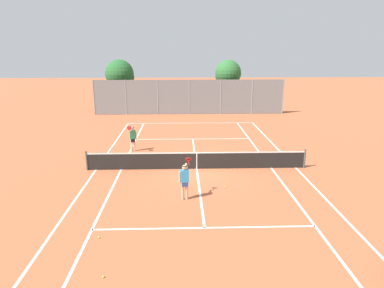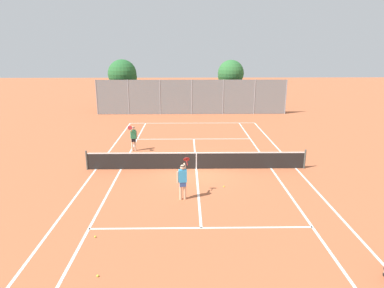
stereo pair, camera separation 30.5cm
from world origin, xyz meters
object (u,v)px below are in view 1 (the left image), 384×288
player_near_side (185,179)px  player_far_left (133,137)px  tennis_net (197,160)px  tree_behind_right (227,74)px  loose_tennis_ball_0 (103,277)px  loose_tennis_ball_1 (99,237)px  tree_behind_left (121,75)px  loose_tennis_ball_2 (225,186)px

player_near_side → player_far_left: (-3.23, 7.37, 0.00)m
tennis_net → tree_behind_right: bearing=77.7°
tennis_net → loose_tennis_ball_0: 9.67m
player_far_left → tree_behind_right: (7.95, 15.03, 2.88)m
tennis_net → loose_tennis_ball_1: 7.95m
loose_tennis_ball_1 → tree_behind_right: (7.77, 25.51, 3.77)m
player_near_side → loose_tennis_ball_0: size_ratio=26.88×
tree_behind_right → tennis_net: bearing=-102.3°
tennis_net → tree_behind_right: (4.02, 18.52, 3.30)m
tree_behind_left → tree_behind_right: (11.04, 0.24, 0.06)m
tennis_net → loose_tennis_ball_1: (-3.74, -7.00, -0.48)m
tennis_net → player_near_side: bearing=-100.2°
tree_behind_left → loose_tennis_ball_0: bearing=-81.9°
tennis_net → tree_behind_left: 19.84m
loose_tennis_ball_0 → loose_tennis_ball_2: 7.89m
tennis_net → tree_behind_right: tree_behind_right is taller
loose_tennis_ball_1 → tree_behind_left: (-3.27, 25.28, 3.71)m
player_near_side → tennis_net: bearing=79.8°
loose_tennis_ball_2 → tree_behind_left: tree_behind_left is taller
loose_tennis_ball_0 → loose_tennis_ball_1: 2.24m
tennis_net → loose_tennis_ball_0: size_ratio=181.82×
player_near_side → player_far_left: 8.04m
tree_behind_right → tree_behind_left: bearing=-178.8°
loose_tennis_ball_0 → loose_tennis_ball_1: size_ratio=1.00×
tree_behind_left → player_far_left: bearing=-78.2°
player_far_left → tree_behind_right: size_ratio=0.34×
player_far_left → tree_behind_left: bearing=101.8°
player_far_left → tree_behind_left: (-3.08, 14.80, 2.82)m
loose_tennis_ball_1 → tree_behind_left: tree_behind_left is taller
loose_tennis_ball_0 → loose_tennis_ball_1: bearing=106.1°
tennis_net → tree_behind_right: size_ratio=2.29×
player_far_left → tree_behind_left: size_ratio=0.33×
tree_behind_left → tree_behind_right: bearing=1.2°
tennis_net → loose_tennis_ball_0: tennis_net is taller
tennis_net → player_far_left: bearing=138.4°
loose_tennis_ball_2 → tree_behind_left: (-8.27, 20.85, 3.71)m
tennis_net → loose_tennis_ball_2: (1.25, -2.57, -0.48)m
player_near_side → player_far_left: bearing=113.7°
loose_tennis_ball_1 → player_far_left: bearing=91.0°
tennis_net → loose_tennis_ball_2: 2.90m
loose_tennis_ball_0 → tree_behind_left: (-3.89, 27.42, 3.71)m
player_near_side → loose_tennis_ball_0: player_near_side is taller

